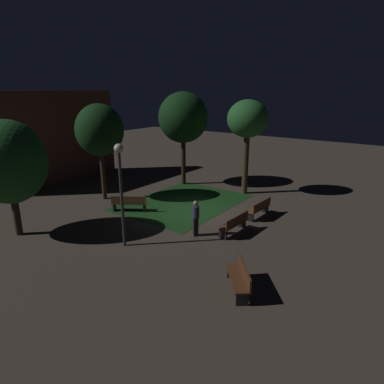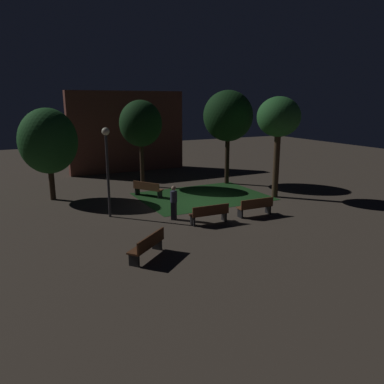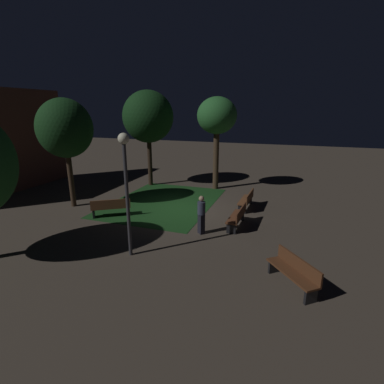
# 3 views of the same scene
# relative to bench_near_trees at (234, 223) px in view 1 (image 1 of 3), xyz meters

# --- Properties ---
(ground_plane) EXTENTS (60.00, 60.00, 0.00)m
(ground_plane) POSITION_rel_bench_near_trees_xyz_m (1.27, 3.10, -0.48)
(ground_plane) COLOR #473D33
(grass_lawn) EXTENTS (7.09, 5.30, 0.01)m
(grass_lawn) POSITION_rel_bench_near_trees_xyz_m (2.09, 4.45, -0.48)
(grass_lawn) COLOR #194219
(grass_lawn) RESTS_ON ground
(bench_near_trees) EXTENTS (1.82, 0.55, 0.88)m
(bench_near_trees) POSITION_rel_bench_near_trees_xyz_m (0.00, 0.00, 0.00)
(bench_near_trees) COLOR brown
(bench_near_trees) RESTS_ON ground
(bench_path_side) EXTENTS (1.82, 0.55, 0.88)m
(bench_path_side) POSITION_rel_bench_near_trees_xyz_m (2.53, -0.00, 0.00)
(bench_path_side) COLOR brown
(bench_path_side) RESTS_ON ground
(bench_front_right) EXTENTS (1.39, 1.77, 0.88)m
(bench_front_right) POSITION_rel_bench_near_trees_xyz_m (-0.76, 5.87, 0.00)
(bench_front_right) COLOR brown
(bench_front_right) RESTS_ON ground
(bench_front_left) EXTENTS (1.69, 1.51, 0.88)m
(bench_front_left) POSITION_rel_bench_near_trees_xyz_m (-3.82, -2.33, 0.00)
(bench_front_left) COLOR #512D19
(bench_front_left) RESTS_ON ground
(tree_near_wall) EXTENTS (3.12, 3.12, 5.04)m
(tree_near_wall) POSITION_rel_bench_near_trees_xyz_m (-5.71, 7.67, 2.78)
(tree_near_wall) COLOR #38281C
(tree_near_wall) RESTS_ON ground
(tree_right_canopy) EXTENTS (3.20, 3.20, 6.06)m
(tree_right_canopy) POSITION_rel_bench_near_trees_xyz_m (5.22, 6.85, 3.93)
(tree_right_canopy) COLOR #2D2116
(tree_right_canopy) RESTS_ON ground
(tree_back_right) EXTENTS (2.39, 2.39, 5.64)m
(tree_back_right) POSITION_rel_bench_near_trees_xyz_m (5.75, 2.51, 3.96)
(tree_back_right) COLOR #423021
(tree_back_right) RESTS_ON ground
(tree_lawn_side) EXTENTS (2.67, 2.67, 5.45)m
(tree_lawn_side) POSITION_rel_bench_near_trees_xyz_m (-0.07, 8.65, 3.50)
(tree_lawn_side) COLOR #38281C
(tree_lawn_side) RESTS_ON ground
(lamp_post_plaza_west) EXTENTS (0.36, 0.36, 4.22)m
(lamp_post_plaza_west) POSITION_rel_bench_near_trees_xyz_m (-3.73, 3.06, 2.42)
(lamp_post_plaza_west) COLOR #333338
(lamp_post_plaza_west) RESTS_ON ground
(pedestrian) EXTENTS (0.34, 0.34, 1.61)m
(pedestrian) POSITION_rel_bench_near_trees_xyz_m (-1.18, 1.27, 0.37)
(pedestrian) COLOR black
(pedestrian) RESTS_ON ground
(building_wall_backdrop) EXTENTS (8.98, 0.80, 6.11)m
(building_wall_backdrop) POSITION_rel_bench_near_trees_xyz_m (0.80, 14.22, 2.58)
(building_wall_backdrop) COLOR brown
(building_wall_backdrop) RESTS_ON ground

